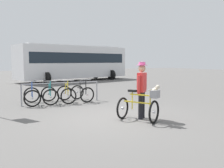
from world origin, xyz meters
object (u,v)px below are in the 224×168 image
racked_bike_blue (32,96)px  person_with_featured_bike (142,88)px  racked_bike_black (82,93)px  racked_bike_yellow (66,94)px  featured_bicycle (142,105)px  racked_bike_teal (50,95)px  bus_distant (74,61)px

racked_bike_blue → person_with_featured_bike: person_with_featured_bike is taller
racked_bike_blue → racked_bike_black: 2.10m
racked_bike_yellow → featured_bicycle: (0.73, -4.30, 0.12)m
racked_bike_black → person_with_featured_bike: size_ratio=0.66×
racked_bike_teal → featured_bicycle: bearing=-71.9°
racked_bike_yellow → bus_distant: (4.49, 10.39, 1.37)m
racked_bike_teal → person_with_featured_bike: 4.41m
racked_bike_black → featured_bicycle: (0.03, -4.24, 0.12)m
racked_bike_blue → person_with_featured_bike: bearing=-60.1°
racked_bike_blue → featured_bicycle: size_ratio=0.95×
racked_bike_teal → racked_bike_black: (1.40, -0.11, -0.00)m
racked_bike_black → featured_bicycle: 4.25m
racked_bike_yellow → racked_bike_black: 0.70m
featured_bicycle → person_with_featured_bike: (0.24, 0.31, 0.46)m
racked_bike_blue → racked_bike_black: size_ratio=1.06×
racked_bike_yellow → featured_bicycle: featured_bicycle is taller
racked_bike_blue → bus_distant: 11.93m
racked_bike_yellow → racked_bike_black: size_ratio=1.07×
racked_bike_blue → person_with_featured_bike: (2.36, -4.09, 0.58)m
racked_bike_black → person_with_featured_bike: (0.26, -3.93, 0.58)m
featured_bicycle → racked_bike_blue: bearing=115.7°
racked_bike_black → racked_bike_yellow: bearing=175.6°
racked_bike_black → racked_bike_teal: bearing=175.6°
racked_bike_black → bus_distant: bearing=70.0°
bus_distant → racked_bike_teal: bearing=-116.7°
racked_bike_yellow → bus_distant: 11.40m
racked_bike_blue → featured_bicycle: bearing=-64.3°
racked_bike_teal → bus_distant: 11.64m
featured_bicycle → bus_distant: bearing=75.6°
racked_bike_teal → person_with_featured_bike: bearing=-67.7°
racked_bike_yellow → featured_bicycle: 4.36m
featured_bicycle → racked_bike_black: bearing=90.4°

